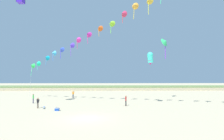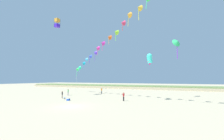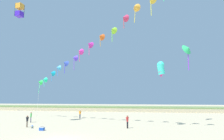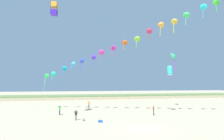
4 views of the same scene
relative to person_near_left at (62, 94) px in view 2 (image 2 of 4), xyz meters
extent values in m
plane|color=#C1B28E|center=(8.02, -6.64, -0.90)|extent=(240.00, 240.00, 0.00)
cube|color=tan|center=(8.02, 40.18, -0.43)|extent=(120.00, 13.04, 0.95)
cube|color=#6B844C|center=(8.02, 40.18, 0.19)|extent=(120.00, 11.09, 0.54)
cylinder|color=#726656|center=(-0.07, 0.02, -0.51)|extent=(0.11, 0.11, 0.79)
cylinder|color=#726656|center=(0.07, -0.02, -0.51)|extent=(0.11, 0.11, 0.79)
cylinder|color=black|center=(0.00, 0.00, 0.16)|extent=(0.21, 0.21, 0.56)
cylinder|color=black|center=(-0.17, 0.06, 0.20)|extent=(0.20, 0.13, 0.53)
cylinder|color=black|center=(0.17, -0.06, 0.20)|extent=(0.20, 0.13, 0.53)
sphere|color=#9E7051|center=(0.00, 0.00, 0.55)|extent=(0.21, 0.21, 0.21)
cylinder|color=black|center=(13.28, 1.82, -0.49)|extent=(0.12, 0.12, 0.83)
cylinder|color=black|center=(13.35, 1.95, -0.49)|extent=(0.12, 0.12, 0.83)
cylinder|color=red|center=(13.31, 1.89, 0.22)|extent=(0.22, 0.22, 0.59)
cylinder|color=red|center=(13.23, 1.72, 0.27)|extent=(0.16, 0.21, 0.56)
cylinder|color=red|center=(13.40, 2.06, 0.27)|extent=(0.16, 0.21, 0.56)
sphere|color=#9E7051|center=(13.31, 1.89, 0.64)|extent=(0.23, 0.23, 0.23)
cylinder|color=#474C56|center=(2.78, 12.60, -0.48)|extent=(0.12, 0.12, 0.85)
cylinder|color=#474C56|center=(2.63, 12.63, -0.48)|extent=(0.12, 0.12, 0.85)
cylinder|color=orange|center=(2.71, 12.61, 0.25)|extent=(0.22, 0.22, 0.60)
cylinder|color=orange|center=(2.90, 12.57, 0.30)|extent=(0.21, 0.12, 0.57)
cylinder|color=orange|center=(2.52, 12.65, 0.30)|extent=(0.21, 0.12, 0.57)
sphere|color=tan|center=(2.71, 12.61, 0.67)|extent=(0.23, 0.23, 0.23)
cylinder|color=#282D4C|center=(-2.90, 5.19, -0.49)|extent=(0.12, 0.12, 0.83)
cylinder|color=#282D4C|center=(-2.82, 5.07, -0.49)|extent=(0.12, 0.12, 0.83)
cylinder|color=green|center=(-2.86, 5.13, 0.23)|extent=(0.22, 0.22, 0.59)
cylinder|color=green|center=(-2.97, 5.28, 0.27)|extent=(0.19, 0.21, 0.56)
cylinder|color=green|center=(-2.75, 4.97, 0.27)|extent=(0.19, 0.21, 0.56)
sphere|color=#9E7051|center=(-2.86, 5.13, 0.64)|extent=(0.23, 0.23, 0.23)
cone|color=#2CE657|center=(-6.84, 13.66, 6.39)|extent=(1.37, 1.27, 1.19)
cylinder|color=#39E58A|center=(-6.97, 13.73, 5.11)|extent=(0.33, 0.24, 2.11)
cone|color=#1AE09A|center=(-5.23, 12.67, 6.76)|extent=(1.28, 1.07, 1.10)
cylinder|color=#39E5D2|center=(-5.36, 12.75, 5.92)|extent=(0.23, 0.18, 1.24)
cone|color=#0FA0C2|center=(-2.82, 11.37, 7.93)|extent=(1.36, 1.25, 1.20)
cylinder|color=#399BE5|center=(-2.95, 11.44, 7.01)|extent=(0.22, 0.22, 1.40)
cone|color=#38A5E5|center=(-1.00, 10.19, 8.76)|extent=(1.31, 1.24, 1.11)
cylinder|color=#397CE5|center=(-1.13, 10.26, 7.85)|extent=(0.15, 0.17, 1.37)
cone|color=blue|center=(0.86, 9.28, 9.46)|extent=(1.41, 1.34, 1.22)
cylinder|color=#4439E5|center=(0.73, 9.35, 8.37)|extent=(0.17, 0.26, 1.73)
cone|color=#5334E5|center=(3.14, 8.19, 10.10)|extent=(1.32, 1.25, 1.12)
cylinder|color=#8039E5|center=(3.01, 8.27, 8.88)|extent=(0.18, 0.23, 1.99)
cone|color=#DE2FA0|center=(4.63, 6.90, 10.93)|extent=(1.30, 1.11, 1.12)
cylinder|color=#E5397F|center=(4.50, 6.97, 9.93)|extent=(0.12, 0.09, 1.56)
cone|color=#C0299C|center=(6.78, 5.55, 11.69)|extent=(1.40, 1.32, 1.23)
cylinder|color=#E53993|center=(6.65, 5.62, 10.66)|extent=(0.17, 0.20, 1.63)
cone|color=#D4551A|center=(8.88, 4.76, 12.61)|extent=(1.37, 1.26, 1.18)
cylinder|color=gold|center=(8.75, 4.83, 11.72)|extent=(0.14, 0.17, 1.35)
cone|color=#88CF2C|center=(11.03, 3.61, 13.15)|extent=(1.34, 1.21, 1.16)
cylinder|color=#71E539|center=(10.90, 3.69, 12.12)|extent=(0.09, 0.10, 1.60)
cone|color=#BF2C54|center=(12.99, 2.50, 14.42)|extent=(1.33, 1.27, 1.13)
cylinder|color=#E5393E|center=(12.86, 2.57, 13.54)|extent=(0.10, 0.20, 1.32)
cone|color=gold|center=(14.71, 1.09, 15.23)|extent=(1.32, 1.16, 1.13)
cylinder|color=yellow|center=(14.58, 1.16, 14.03)|extent=(0.22, 0.13, 1.97)
cone|color=gold|center=(16.89, 0.32, 15.77)|extent=(1.33, 1.22, 1.13)
cylinder|color=yellow|center=(16.76, 0.40, 14.55)|extent=(0.09, 0.16, 1.99)
cylinder|color=#39E58B|center=(18.40, -0.79, 15.56)|extent=(0.26, 0.12, 1.66)
cylinder|color=silver|center=(-7.29, 14.05, 2.61)|extent=(0.70, 0.66, 7.03)
cylinder|color=#39ECD4|center=(17.87, 4.06, 7.02)|extent=(1.50, 1.53, 1.58)
sphere|color=#39ECD4|center=(17.87, 4.06, 7.66)|extent=(0.98, 0.98, 0.98)
cone|color=#E52D8D|center=(17.87, 4.06, 6.24)|extent=(1.19, 1.19, 0.75)
sphere|color=black|center=(17.87, 4.06, 7.94)|extent=(0.21, 0.21, 0.21)
cube|color=#3E1FC7|center=(-3.82, 1.88, 16.21)|extent=(1.00, 1.00, 0.83)
cube|color=gold|center=(-3.82, 1.88, 17.53)|extent=(1.00, 1.00, 0.83)
cylinder|color=black|center=(-4.28, 2.38, 16.87)|extent=(0.04, 0.04, 2.15)
cylinder|color=black|center=(-4.32, 1.41, 16.87)|extent=(0.04, 0.04, 2.15)
cylinder|color=black|center=(-3.35, 1.38, 16.87)|extent=(0.04, 0.04, 2.15)
cylinder|color=black|center=(-3.32, 2.34, 16.87)|extent=(0.04, 0.04, 2.15)
cone|color=#30C96E|center=(22.65, 10.39, 11.34)|extent=(2.34, 2.31, 2.00)
cone|color=#8C2DE5|center=(22.65, 10.39, 11.36)|extent=(1.31, 1.30, 1.12)
cylinder|color=#8C2DE5|center=(22.65, 10.39, 9.34)|extent=(0.16, 0.17, 3.44)
cube|color=blue|center=(3.43, -2.01, -0.72)|extent=(0.56, 0.40, 0.36)
cube|color=white|center=(3.43, -2.01, -0.51)|extent=(0.58, 0.41, 0.06)
cylinder|color=black|center=(3.43, -2.01, -0.45)|extent=(0.45, 0.03, 0.03)
sphere|color=blue|center=(1.14, -0.56, -0.72)|extent=(0.36, 0.36, 0.36)
cylinder|color=yellow|center=(1.14, -0.56, -0.72)|extent=(0.36, 0.36, 0.09)
camera|label=1|loc=(10.43, -26.35, 3.67)|focal=28.00mm
camera|label=2|loc=(23.26, -24.88, 3.25)|focal=24.00mm
camera|label=3|loc=(16.79, -24.59, 2.89)|focal=32.00mm
camera|label=4|loc=(0.19, -27.18, 4.47)|focal=28.00mm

